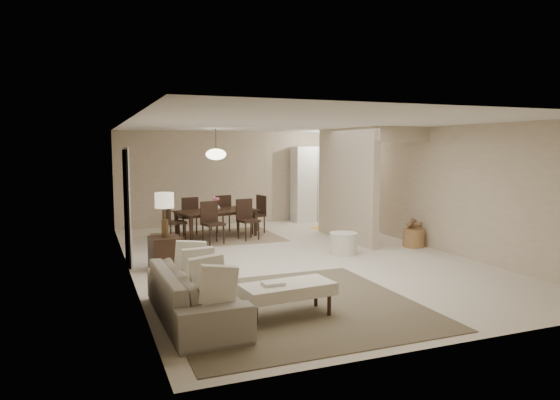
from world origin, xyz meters
name	(u,v)px	position (x,y,z in m)	size (l,w,h in m)	color
floor	(294,257)	(0.00, 0.00, 0.00)	(9.00, 9.00, 0.00)	beige
ceiling	(294,124)	(0.00, 0.00, 2.50)	(9.00, 9.00, 0.00)	white
back_wall	(229,178)	(0.00, 4.50, 1.25)	(6.00, 6.00, 0.00)	tan
left_wall	(127,198)	(-3.00, 0.00, 1.25)	(9.00, 9.00, 0.00)	tan
right_wall	(426,187)	(3.00, 0.00, 1.25)	(9.00, 9.00, 0.00)	tan
partition	(346,185)	(1.80, 1.25, 1.25)	(0.15, 2.50, 2.50)	tan
doorway	(127,207)	(-2.97, 0.60, 1.02)	(0.04, 0.90, 2.04)	black
pantry_cabinet	(313,184)	(2.35, 4.15, 1.05)	(1.20, 0.55, 2.10)	white
flush_light	(327,133)	(2.30, 3.20, 2.46)	(0.44, 0.44, 0.05)	white
living_rug	(293,306)	(-1.16, -2.73, 0.01)	(3.20, 3.20, 0.01)	brown
sofa	(195,294)	(-2.45, -2.73, 0.31)	(0.83, 2.12, 0.62)	gray
ottoman_bench	(288,290)	(-1.36, -3.03, 0.33)	(1.19, 0.62, 0.41)	beige
side_table	(166,253)	(-2.40, -0.04, 0.28)	(0.50, 0.50, 0.55)	black
table_lamp	(164,204)	(-2.40, -0.04, 1.12)	(0.32, 0.32, 0.76)	#47331E
round_pouf	(343,244)	(1.01, -0.10, 0.21)	(0.54, 0.54, 0.42)	beige
wicker_basket	(413,238)	(2.73, 0.00, 0.19)	(0.44, 0.44, 0.37)	#9C6A3E
dining_rug	(217,237)	(-0.84, 2.56, 0.01)	(2.80, 2.10, 0.01)	#846B52
dining_table	(217,224)	(-0.84, 2.56, 0.32)	(1.80, 1.01, 0.63)	black
dining_chairs	(217,218)	(-0.84, 2.56, 0.46)	(2.49, 2.02, 0.92)	black
vase	(217,207)	(-0.84, 2.56, 0.72)	(0.16, 0.16, 0.17)	silver
yellow_mat	(329,228)	(2.18, 2.84, 0.01)	(0.86, 0.52, 0.01)	yellow
pendant_light	(216,154)	(-0.84, 2.56, 1.92)	(0.46, 0.46, 0.71)	#47331E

